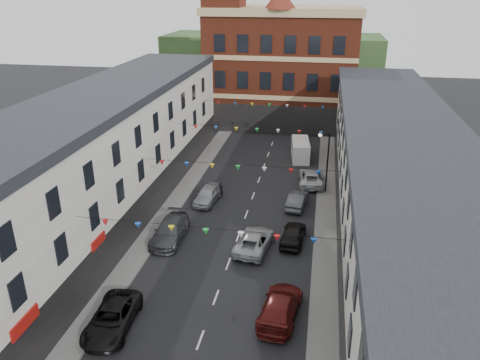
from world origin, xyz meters
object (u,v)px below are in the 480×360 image
Objects in this scene: car_left_c at (112,318)px; car_right_f at (311,178)px; car_right_e at (297,200)px; pedestrian at (221,190)px; street_lamp at (325,155)px; white_van at (300,150)px; car_left_d at (170,231)px; car_right_c at (280,307)px; car_left_e at (208,195)px; moving_car at (254,241)px; car_right_d at (293,234)px.

car_left_c is 26.03m from car_right_f.
car_right_e is (9.63, 18.25, -0.02)m from car_left_c.
pedestrian reaches higher than car_left_c.
pedestrian is (-7.31, 0.89, 0.07)m from car_right_e.
street_lamp reaches higher than car_right_e.
car_left_d is at bearing -120.13° from white_van.
pedestrian is (-6.80, -11.98, -0.33)m from white_van.
car_left_c is 3.39× the size of pedestrian.
car_right_c reaches higher than pedestrian.
white_van is at bearing 65.42° from car_left_e.
street_lamp reaches higher than car_left_e.
moving_car is (-3.80, -13.43, -0.02)m from car_right_f.
car_left_d reaches higher than car_left_c.
car_right_d is (8.33, -5.99, -0.02)m from car_left_e.
moving_car is at bearing -48.22° from car_left_e.
car_right_e is at bearing 58.84° from car_left_c.
car_left_c is (-11.87, -21.90, -3.20)m from street_lamp.
moving_car is 1.03× the size of white_van.
moving_car is (5.49, -7.52, -0.05)m from car_left_e.
pedestrian reaches higher than car_right_f.
car_right_c is (9.60, 2.73, 0.05)m from car_left_c.
car_left_e is 8.26m from car_right_e.
white_van is (2.25, 20.81, 0.38)m from moving_car.
white_van reaches higher than car_right_f.
street_lamp reaches higher than car_right_d.
car_right_f reaches higher than moving_car.
moving_car is (6.88, 10.31, -0.01)m from car_left_c.
car_right_d is at bearing -144.75° from moving_car.
white_van is at bearing -80.43° from car_right_e.
white_van is at bearing -83.67° from car_right_d.
moving_car is at bearing -102.61° from white_van.
pedestrian is at bearing -40.09° from car_right_d.
car_left_d is at bearing 46.23° from car_right_e.
car_right_d is 11.94m from car_right_f.
car_right_d is 0.85× the size of moving_car.
street_lamp is 1.11× the size of car_left_d.
street_lamp is at bearing 43.57° from car_left_d.
white_van is (9.12, 31.12, 0.37)m from car_left_c.
white_van is (9.02, 20.56, 0.30)m from car_left_d.
car_left_e is (1.28, 7.28, -0.04)m from car_left_d.
car_left_e is 1.06× the size of car_right_e.
white_van is at bearing -82.56° from car_right_c.
moving_car is at bearing 78.17° from car_right_e.
car_right_c is 1.08× the size of white_van.
car_left_d is at bearing 12.19° from car_right_d.
car_right_f is at bearing -93.48° from car_right_e.
car_left_c is 15.31m from car_right_d.
car_right_c is at bearing 12.55° from car_left_c.
car_left_d is 1.23× the size of car_left_e.
car_right_d is at bearing -84.22° from car_right_c.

